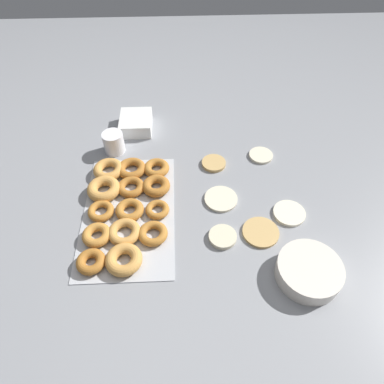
% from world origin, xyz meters
% --- Properties ---
extents(ground_plane, '(3.00, 3.00, 0.00)m').
position_xyz_m(ground_plane, '(0.00, 0.00, 0.00)').
color(ground_plane, gray).
extents(pancake_0, '(0.09, 0.09, 0.01)m').
position_xyz_m(pancake_0, '(-0.12, 0.00, 0.01)').
color(pancake_0, tan).
rests_on(pancake_0, ground_plane).
extents(pancake_1, '(0.12, 0.12, 0.01)m').
position_xyz_m(pancake_1, '(0.20, 0.12, 0.01)').
color(pancake_1, tan).
rests_on(pancake_1, ground_plane).
extents(pancake_2, '(0.11, 0.11, 0.01)m').
position_xyz_m(pancake_2, '(0.13, 0.23, 0.01)').
color(pancake_2, silver).
rests_on(pancake_2, ground_plane).
extents(pancake_3, '(0.12, 0.12, 0.01)m').
position_xyz_m(pancake_3, '(0.06, 0.01, 0.01)').
color(pancake_3, beige).
rests_on(pancake_3, ground_plane).
extents(pancake_4, '(0.09, 0.09, 0.02)m').
position_xyz_m(pancake_4, '(0.21, 0.00, 0.01)').
color(pancake_4, beige).
rests_on(pancake_4, ground_plane).
extents(pancake_5, '(0.09, 0.09, 0.01)m').
position_xyz_m(pancake_5, '(-0.16, 0.19, 0.01)').
color(pancake_5, beige).
rests_on(pancake_5, ground_plane).
extents(donut_tray, '(0.51, 0.30, 0.04)m').
position_xyz_m(donut_tray, '(0.08, -0.32, 0.02)').
color(donut_tray, silver).
rests_on(donut_tray, ground_plane).
extents(batter_bowl, '(0.19, 0.19, 0.05)m').
position_xyz_m(batter_bowl, '(0.35, 0.23, 0.03)').
color(batter_bowl, silver).
rests_on(batter_bowl, ground_plane).
extents(container_stack, '(0.15, 0.13, 0.06)m').
position_xyz_m(container_stack, '(-0.35, -0.31, 0.03)').
color(container_stack, white).
rests_on(container_stack, ground_plane).
extents(paper_cup, '(0.08, 0.08, 0.08)m').
position_xyz_m(paper_cup, '(-0.22, -0.38, 0.04)').
color(paper_cup, white).
rests_on(paper_cup, ground_plane).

